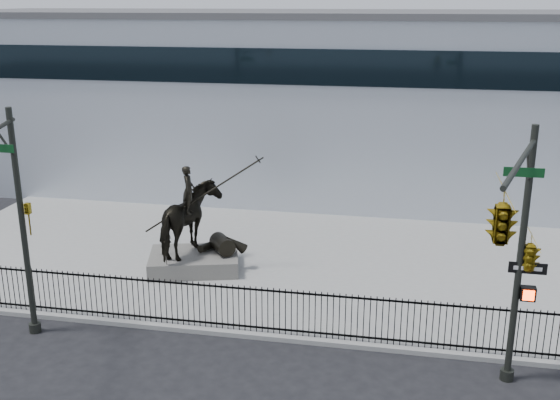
# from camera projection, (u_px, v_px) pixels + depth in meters

# --- Properties ---
(ground) EXTENTS (120.00, 120.00, 0.00)m
(ground) POSITION_uv_depth(u_px,v_px,m) (254.00, 357.00, 18.85)
(ground) COLOR black
(ground) RESTS_ON ground
(plaza) EXTENTS (30.00, 12.00, 0.15)m
(plaza) POSITION_uv_depth(u_px,v_px,m) (295.00, 263.00, 25.39)
(plaza) COLOR gray
(plaza) RESTS_ON ground
(building) EXTENTS (44.00, 14.00, 9.00)m
(building) POSITION_uv_depth(u_px,v_px,m) (335.00, 101.00, 36.30)
(building) COLOR silver
(building) RESTS_ON ground
(picket_fence) EXTENTS (22.10, 0.10, 1.50)m
(picket_fence) POSITION_uv_depth(u_px,v_px,m) (263.00, 310.00, 19.75)
(picket_fence) COLOR black
(picket_fence) RESTS_ON plaza
(statue_plinth) EXTENTS (3.76, 3.04, 0.61)m
(statue_plinth) POSITION_uv_depth(u_px,v_px,m) (194.00, 261.00, 24.57)
(statue_plinth) COLOR #5C5954
(statue_plinth) RESTS_ON plaza
(equestrian_statue) EXTENTS (4.06, 3.09, 3.56)m
(equestrian_statue) POSITION_uv_depth(u_px,v_px,m) (194.00, 221.00, 24.11)
(equestrian_statue) COLOR black
(equestrian_statue) RESTS_ON statue_plinth
(traffic_signal_left) EXTENTS (1.52, 4.84, 7.00)m
(traffic_signal_left) POSITION_uv_depth(u_px,v_px,m) (12.00, 218.00, 18.31)
(traffic_signal_left) COLOR #232621
(traffic_signal_left) RESTS_ON ground
(traffic_signal_right) EXTENTS (2.17, 6.86, 7.00)m
(traffic_signal_right) POSITION_uv_depth(u_px,v_px,m) (517.00, 238.00, 14.37)
(traffic_signal_right) COLOR #232621
(traffic_signal_right) RESTS_ON ground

